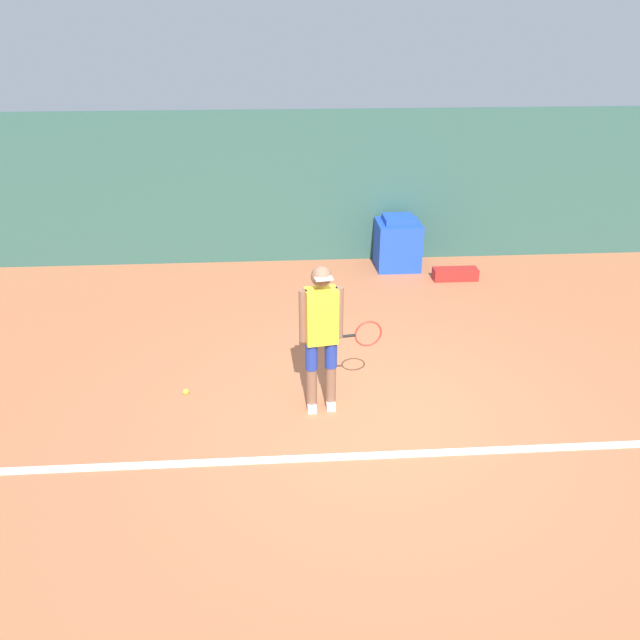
{
  "coord_description": "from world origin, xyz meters",
  "views": [
    {
      "loc": [
        -0.99,
        -5.7,
        4.07
      ],
      "look_at": [
        -0.58,
        0.44,
        1.01
      ],
      "focal_mm": 35.0,
      "sensor_mm": 36.0,
      "label": 1
    }
  ],
  "objects_px": {
    "tennis_player": "(322,332)",
    "tennis_ball": "(186,392)",
    "covered_chair": "(398,243)",
    "equipment_bag": "(455,274)"
  },
  "relations": [
    {
      "from": "tennis_player",
      "to": "equipment_bag",
      "type": "relative_size",
      "value": 2.31
    },
    {
      "from": "covered_chair",
      "to": "equipment_bag",
      "type": "height_order",
      "value": "covered_chair"
    },
    {
      "from": "tennis_player",
      "to": "covered_chair",
      "type": "xyz_separation_m",
      "value": [
        1.62,
        4.29,
        -0.53
      ]
    },
    {
      "from": "tennis_ball",
      "to": "equipment_bag",
      "type": "distance_m",
      "value": 5.24
    },
    {
      "from": "tennis_player",
      "to": "tennis_ball",
      "type": "height_order",
      "value": "tennis_player"
    },
    {
      "from": "covered_chair",
      "to": "equipment_bag",
      "type": "bearing_deg",
      "value": -36.75
    },
    {
      "from": "tennis_player",
      "to": "covered_chair",
      "type": "bearing_deg",
      "value": 60.16
    },
    {
      "from": "tennis_player",
      "to": "tennis_ball",
      "type": "distance_m",
      "value": 1.88
    },
    {
      "from": "tennis_player",
      "to": "equipment_bag",
      "type": "xyz_separation_m",
      "value": [
        2.51,
        3.63,
        -0.86
      ]
    },
    {
      "from": "covered_chair",
      "to": "tennis_ball",
      "type": "bearing_deg",
      "value": -129.34
    }
  ]
}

